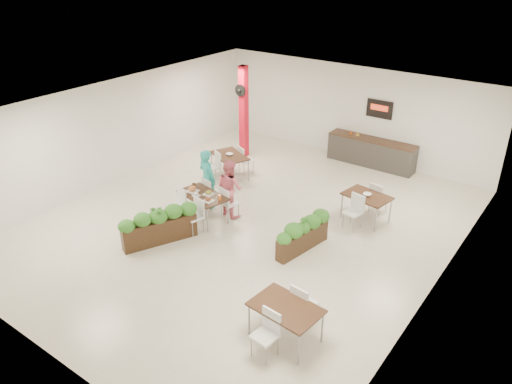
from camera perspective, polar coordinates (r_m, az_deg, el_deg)
ground at (r=13.54m, az=-0.99°, el=-3.57°), size 12.00×12.00×0.00m
room_shell at (r=12.65m, az=-1.06°, el=4.32°), size 10.10×12.10×3.22m
red_column at (r=17.33m, az=-1.44°, el=9.22°), size 0.40×0.41×3.20m
service_counter at (r=17.36m, az=13.03°, el=4.53°), size 3.00×0.64×2.20m
main_table at (r=13.51m, az=-6.11°, el=-0.72°), size 1.54×1.85×0.92m
diner_man at (r=14.08m, az=-5.58°, el=1.52°), size 0.71×0.54×1.73m
diner_woman at (r=13.63m, az=-3.04°, el=0.48°), size 0.90×0.77×1.62m
planter_left at (r=12.68m, az=-11.03°, el=-3.65°), size 1.09×1.86×1.05m
planter_right at (r=12.21m, az=5.37°, el=-4.67°), size 0.62×1.73×0.91m
side_table_a at (r=16.00m, az=-3.04°, el=3.87°), size 1.52×1.65×0.92m
side_table_b at (r=13.72m, az=12.54°, el=-0.81°), size 1.34×1.67×0.92m
side_table_c at (r=9.57m, az=3.41°, el=-13.50°), size 1.37×1.65×0.92m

